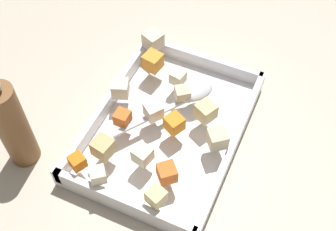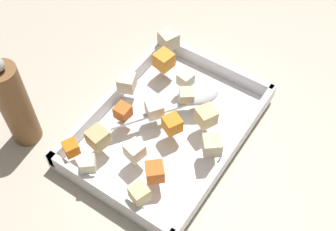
# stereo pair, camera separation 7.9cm
# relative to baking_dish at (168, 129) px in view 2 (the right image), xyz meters

# --- Properties ---
(ground_plane) EXTENTS (4.00, 4.00, 0.00)m
(ground_plane) POSITION_rel_baking_dish_xyz_m (0.01, -0.00, -0.01)
(ground_plane) COLOR #BCB29E
(baking_dish) EXTENTS (0.36, 0.26, 0.05)m
(baking_dish) POSITION_rel_baking_dish_xyz_m (0.00, 0.00, 0.00)
(baking_dish) COLOR silver
(baking_dish) RESTS_ON ground_plane
(carrot_chunk_near_spoon) EXTENTS (0.04, 0.04, 0.03)m
(carrot_chunk_near_spoon) POSITION_rel_baking_dish_xyz_m (0.11, 0.05, 0.05)
(carrot_chunk_near_spoon) COLOR orange
(carrot_chunk_near_spoon) RESTS_ON baking_dish
(carrot_chunk_heap_side) EXTENTS (0.03, 0.03, 0.03)m
(carrot_chunk_heap_side) POSITION_rel_baking_dish_xyz_m (0.04, -0.07, 0.05)
(carrot_chunk_heap_side) COLOR orange
(carrot_chunk_heap_side) RESTS_ON baking_dish
(carrot_chunk_under_handle) EXTENTS (0.04, 0.04, 0.03)m
(carrot_chunk_under_handle) POSITION_rel_baking_dish_xyz_m (-0.10, -0.08, 0.05)
(carrot_chunk_under_handle) COLOR orange
(carrot_chunk_under_handle) RESTS_ON baking_dish
(carrot_chunk_corner_ne) EXTENTS (0.04, 0.04, 0.03)m
(carrot_chunk_corner_ne) POSITION_rel_baking_dish_xyz_m (0.01, 0.02, 0.05)
(carrot_chunk_corner_ne) COLOR orange
(carrot_chunk_corner_ne) RESTS_ON baking_dish
(carrot_chunk_corner_se) EXTENTS (0.03, 0.03, 0.02)m
(carrot_chunk_corner_se) POSITION_rel_baking_dish_xyz_m (0.15, -0.10, 0.05)
(carrot_chunk_corner_se) COLOR orange
(carrot_chunk_corner_se) RESTS_ON baking_dish
(potato_chunk_rim_edge) EXTENTS (0.04, 0.04, 0.03)m
(potato_chunk_rim_edge) POSITION_rel_baking_dish_xyz_m (-0.03, 0.06, 0.05)
(potato_chunk_rim_edge) COLOR #E0CC89
(potato_chunk_rim_edge) RESTS_ON baking_dish
(potato_chunk_corner_nw) EXTENTS (0.04, 0.04, 0.03)m
(potato_chunk_corner_nw) POSITION_rel_baking_dish_xyz_m (-0.05, 0.01, 0.05)
(potato_chunk_corner_nw) COLOR beige
(potato_chunk_corner_nw) RESTS_ON baking_dish
(potato_chunk_center) EXTENTS (0.03, 0.03, 0.03)m
(potato_chunk_center) POSITION_rel_baking_dish_xyz_m (0.10, -0.00, 0.05)
(potato_chunk_center) COLOR beige
(potato_chunk_center) RESTS_ON baking_dish
(potato_chunk_back_center) EXTENTS (0.04, 0.04, 0.03)m
(potato_chunk_back_center) POSITION_rel_baking_dish_xyz_m (0.16, 0.05, 0.05)
(potato_chunk_back_center) COLOR #E0CC89
(potato_chunk_back_center) RESTS_ON baking_dish
(potato_chunk_mid_right) EXTENTS (0.03, 0.03, 0.03)m
(potato_chunk_mid_right) POSITION_rel_baking_dish_xyz_m (-0.09, -0.02, 0.05)
(potato_chunk_mid_right) COLOR beige
(potato_chunk_mid_right) RESTS_ON baking_dish
(potato_chunk_near_right) EXTENTS (0.04, 0.04, 0.03)m
(potato_chunk_near_right) POSITION_rel_baking_dish_xyz_m (0.01, 0.10, 0.05)
(potato_chunk_near_right) COLOR beige
(potato_chunk_near_right) RESTS_ON baking_dish
(potato_chunk_near_left) EXTENTS (0.04, 0.04, 0.03)m
(potato_chunk_near_left) POSITION_rel_baking_dish_xyz_m (-0.02, -0.11, 0.05)
(potato_chunk_near_left) COLOR beige
(potato_chunk_near_left) RESTS_ON baking_dish
(potato_chunk_far_left) EXTENTS (0.04, 0.04, 0.03)m
(potato_chunk_far_left) POSITION_rel_baking_dish_xyz_m (0.11, -0.07, 0.05)
(potato_chunk_far_left) COLOR tan
(potato_chunk_far_left) RESTS_ON baking_dish
(potato_chunk_front_center) EXTENTS (0.04, 0.04, 0.02)m
(potato_chunk_front_center) POSITION_rel_baking_dish_xyz_m (0.16, -0.05, 0.05)
(potato_chunk_front_center) COLOR beige
(potato_chunk_front_center) RESTS_ON baking_dish
(parsnip_chunk_mid_left) EXTENTS (0.04, 0.04, 0.03)m
(parsnip_chunk_mid_left) POSITION_rel_baking_dish_xyz_m (0.00, -0.03, 0.05)
(parsnip_chunk_mid_left) COLOR silver
(parsnip_chunk_mid_left) RESTS_ON baking_dish
(parsnip_chunk_corner_sw) EXTENTS (0.04, 0.04, 0.03)m
(parsnip_chunk_corner_sw) POSITION_rel_baking_dish_xyz_m (-0.16, -0.10, 0.05)
(parsnip_chunk_corner_sw) COLOR beige
(parsnip_chunk_corner_sw) RESTS_ON baking_dish
(serving_spoon) EXTENTS (0.19, 0.14, 0.02)m
(serving_spoon) POSITION_rel_baking_dish_xyz_m (-0.06, 0.02, 0.04)
(serving_spoon) COLOR silver
(serving_spoon) RESTS_ON baking_dish
(pepper_mill) EXTENTS (0.05, 0.05, 0.21)m
(pepper_mill) POSITION_rel_baking_dish_xyz_m (0.15, -0.22, 0.08)
(pepper_mill) COLOR brown
(pepper_mill) RESTS_ON ground_plane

